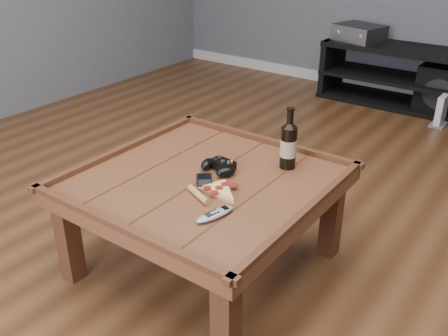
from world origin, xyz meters
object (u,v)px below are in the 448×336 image
Objects in this scene: coffee_table at (204,191)px; av_receiver at (359,33)px; media_console at (405,78)px; beer_bottle at (289,144)px; subwoofer at (446,89)px; pizza_slice at (216,191)px; game_console at (441,112)px; game_controller at (219,166)px; smartphone at (204,181)px; remote_control at (215,214)px.

av_receiver reaches higher than coffee_table.
beer_bottle is (0.23, -2.44, 0.32)m from media_console.
av_receiver is at bearing -173.97° from subwoofer.
av_receiver is 0.86m from subwoofer.
pizza_slice is at bearing -63.67° from av_receiver.
beer_bottle is at bearing 52.84° from coffee_table.
coffee_table is 4.28× the size of game_console.
coffee_table is at bearing -98.70° from game_console.
game_controller is at bearing 83.49° from coffee_table.
subwoofer is at bearing 18.80° from av_receiver.
beer_bottle is 0.68× the size of subwoofer.
subwoofer is at bearing 101.78° from game_console.
pizza_slice reaches higher than subwoofer.
av_receiver is 1.00m from game_console.
smartphone is (0.01, -0.12, -0.02)m from game_controller.
av_receiver is (-0.57, 2.81, 0.11)m from pizza_slice.
game_controller is at bearing -136.19° from beer_bottle.
beer_bottle is 2.52m from subwoofer.
av_receiver is (-0.68, 2.44, 0.00)m from beer_bottle.
subwoofer is 1.71× the size of game_console.
subwoofer is at bearing 87.84° from beer_bottle.
coffee_table is at bearing -127.16° from beer_bottle.
subwoofer is (0.33, 2.80, -0.19)m from coffee_table.
coffee_table is at bearing 90.91° from smartphone.
media_console reaches higher than remote_control.
beer_bottle is at bearing -84.58° from media_console.
remote_control is at bearing -90.94° from beer_bottle.
media_console reaches higher than subwoofer.
av_receiver is at bearing -179.39° from media_console.
beer_bottle is 0.40m from pizza_slice.
remote_control is (0.11, -0.15, 0.00)m from pizza_slice.
game_console is at bearing -76.46° from subwoofer.
media_console is 0.33m from subwoofer.
beer_bottle reaches higher than game_console.
smartphone is at bearing -89.51° from media_console.
remote_control is 0.40× the size of av_receiver.
beer_bottle is 0.62× the size of av_receiver.
game_controller is at bearing 146.63° from pizza_slice.
smartphone is at bearing -49.00° from coffee_table.
coffee_table is 2.30× the size of av_receiver.
beer_bottle is 1.47× the size of game_controller.
remote_control is at bearing -62.25° from av_receiver.
beer_bottle is 0.53m from remote_control.
smartphone is at bearing -98.07° from game_console.
av_receiver is 1.09× the size of subwoofer.
coffee_table is 0.08m from smartphone.
game_controller reaches higher than game_console.
smartphone is 0.55× the size of game_console.
av_receiver is (-0.48, 2.77, 0.11)m from smartphone.
subwoofer reaches higher than game_console.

